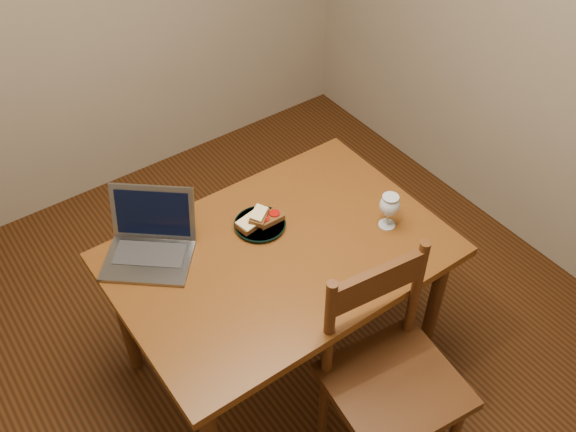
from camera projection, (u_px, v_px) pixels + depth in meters
floor at (266, 352)px, 3.08m from camera, size 3.20×3.20×0.02m
right_wall at (557, 6)px, 2.86m from camera, size 0.02×3.20×2.60m
table at (280, 265)px, 2.60m from camera, size 1.30×0.90×0.74m
chair at (392, 371)px, 2.37m from camera, size 0.52×0.50×0.50m
plate at (260, 225)px, 2.64m from camera, size 0.21×0.21×0.02m
sandwich_cheese at (251, 222)px, 2.61m from camera, size 0.13×0.08×0.04m
sandwich_tomato at (269, 218)px, 2.63m from camera, size 0.11×0.07×0.03m
sandwich_top at (259, 215)px, 2.60m from camera, size 0.12×0.11×0.03m
milk_glass at (389, 211)px, 2.59m from camera, size 0.08×0.08×0.16m
laptop at (150, 238)px, 2.51m from camera, size 0.45×0.45×0.24m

